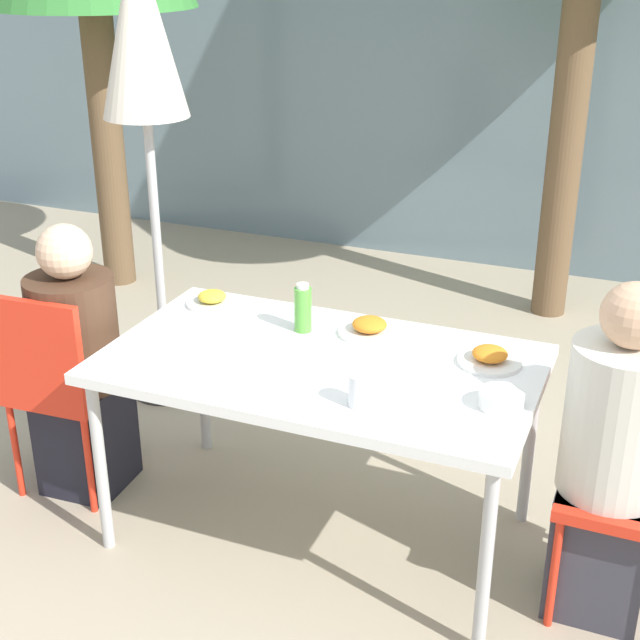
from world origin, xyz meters
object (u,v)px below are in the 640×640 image
Objects in this scene: drinking_cup at (361,390)px; chair_right at (629,463)px; closed_umbrella at (142,51)px; person_right at (612,464)px; person_left at (79,369)px; bottle at (303,308)px; chair_left at (56,377)px; salad_bowl at (501,399)px.

chair_right is at bearing 22.24° from drinking_cup.
chair_right is at bearing -17.89° from closed_umbrella.
closed_umbrella reaches higher than chair_right.
person_left is at bearing 1.63° from person_right.
person_left reaches higher than drinking_cup.
closed_umbrella is 1.42m from bottle.
drinking_cup is (1.30, -0.13, 0.27)m from chair_left.
chair_right is 0.10m from person_right.
closed_umbrella is 19.59× the size of drinking_cup.
closed_umbrella reaches higher than person_left.
person_right is at bearing 15.34° from salad_bowl.
person_right reaches higher than chair_right.
drinking_cup is at bearing -8.48° from chair_left.
person_left is 5.98× the size of bottle.
salad_bowl is at bearing 15.69° from person_right.
salad_bowl is at bearing 20.86° from drinking_cup.
chair_left is 1.34m from drinking_cup.
closed_umbrella is at bearing 149.68° from bottle.
drinking_cup is at bearing 18.71° from person_right.
drinking_cup is (1.40, -1.05, -0.85)m from closed_umbrella.
drinking_cup is at bearing -12.37° from person_left.
drinking_cup is (1.26, -0.21, 0.26)m from person_left.
person_left is 0.96× the size of person_right.
person_left is at bearing -80.55° from closed_umbrella.
person_left is 2.02m from person_right.
person_right is 1.21m from bottle.
chair_left is at bearing -122.05° from person_left.
person_left is 0.52× the size of closed_umbrella.
bottle is at bearing 17.52° from chair_left.
person_left is at bearing 57.95° from chair_left.
bottle is (-1.21, 0.13, 0.30)m from chair_right.
person_left is at bearing 170.55° from drinking_cup.
closed_umbrella is 11.43× the size of bottle.
person_right is at bearing 18.37° from drinking_cup.
person_right is at bearing -20.16° from closed_umbrella.
closed_umbrella is (-0.14, 0.84, 1.12)m from person_left.
chair_left is at bearing 5.94° from chair_right.
person_left is 1.69m from salad_bowl.
salad_bowl is at bearing -1.88° from chair_left.
drinking_cup is 0.44m from salad_bowl.
person_right is 2.55m from closed_umbrella.
bottle is at bearing -9.86° from person_right.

